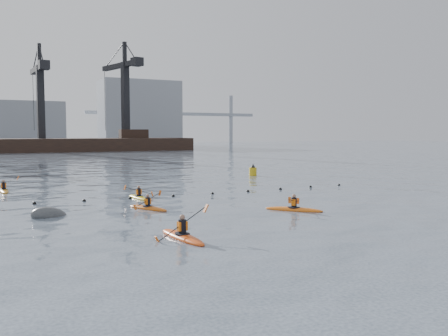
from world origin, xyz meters
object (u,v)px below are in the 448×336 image
at_px(kayaker_3, 139,197).
at_px(kayaker_2, 148,207).
at_px(nav_buoy, 253,171).
at_px(kayaker_4, 294,209).
at_px(kayaker_5, 4,190).
at_px(mooring_buoy, 49,216).
at_px(kayaker_0, 182,236).

bearing_deg(kayaker_3, kayaker_2, -107.18).
bearing_deg(nav_buoy, kayaker_4, -113.38).
relative_size(kayaker_4, nav_buoy, 2.06).
xyz_separation_m(kayaker_2, kayaker_5, (-7.42, 12.77, 0.00)).
relative_size(kayaker_4, mooring_buoy, 1.47).
bearing_deg(kayaker_2, nav_buoy, 18.92).
bearing_deg(nav_buoy, mooring_buoy, -143.12).
bearing_deg(kayaker_5, kayaker_0, -75.72).
xyz_separation_m(kayaker_2, kayaker_3, (0.76, 4.60, 0.00)).
relative_size(kayaker_3, kayaker_5, 0.98).
bearing_deg(kayaker_0, kayaker_3, 75.92).
relative_size(kayaker_2, kayaker_5, 0.95).
height_order(kayaker_0, nav_buoy, kayaker_0).
height_order(kayaker_3, kayaker_5, kayaker_5).
bearing_deg(kayaker_2, kayaker_3, 54.47).
bearing_deg(kayaker_3, kayaker_0, -105.44).
distance_m(kayaker_3, kayaker_4, 11.01).
height_order(kayaker_2, kayaker_5, kayaker_5).
bearing_deg(nav_buoy, kayaker_5, -171.74).
bearing_deg(kayaker_4, kayaker_5, -91.80).
relative_size(kayaker_0, kayaker_3, 1.17).
bearing_deg(mooring_buoy, kayaker_0, -61.04).
height_order(kayaker_2, nav_buoy, nav_buoy).
distance_m(kayaker_2, kayaker_5, 14.77).
distance_m(kayaker_5, mooring_buoy, 12.95).
xyz_separation_m(kayaker_3, kayaker_4, (6.59, -8.82, 0.01)).
height_order(kayaker_4, kayaker_5, kayaker_5).
xyz_separation_m(kayaker_2, nav_buoy, (16.18, 16.20, 0.34)).
distance_m(kayaker_3, mooring_buoy, 7.73).
xyz_separation_m(kayaker_0, nav_buoy, (17.13, 24.33, 0.32)).
distance_m(kayaker_0, kayaker_4, 9.18).
relative_size(kayaker_2, nav_buoy, 2.14).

